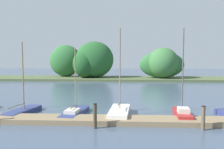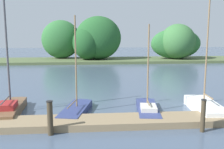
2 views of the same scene
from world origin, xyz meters
name	(u,v)px [view 1 (image 1 of 2)]	position (x,y,z in m)	size (l,w,h in m)	color
dock_pier	(94,120)	(0.00, 11.15, 0.17)	(31.80, 1.80, 0.35)	#847051
far_shore	(112,65)	(-0.38, 40.57, 2.84)	(57.39, 8.09, 7.28)	#4C5B38
sailboat_2	(23,111)	(-5.89, 13.30, 0.25)	(1.96, 4.17, 5.68)	navy
sailboat_3	(75,112)	(-1.69, 13.02, 0.26)	(1.70, 4.45, 5.19)	navy
sailboat_4	(120,112)	(1.76, 12.93, 0.34)	(1.66, 4.40, 6.66)	white
sailboat_5	(182,113)	(6.35, 12.61, 0.39)	(1.28, 3.61, 6.60)	maroon
mooring_piling_2	(95,116)	(0.28, 9.84, 0.81)	(0.25, 0.25, 1.60)	#3D3323
mooring_piling_3	(203,118)	(6.97, 9.84, 0.77)	(0.27, 0.27, 1.52)	brown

